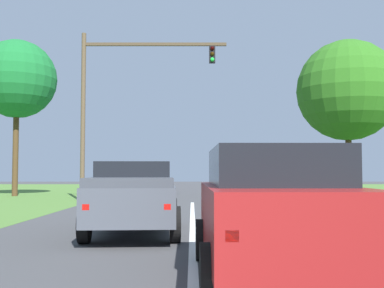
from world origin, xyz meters
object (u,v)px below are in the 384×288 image
at_px(oak_tree_right, 346,91).
at_px(extra_tree_2, 16,79).
at_px(pickup_truck_lead, 133,196).
at_px(red_suv_near, 273,208).
at_px(keep_moving_sign, 334,175).
at_px(traffic_light, 117,91).

distance_m(oak_tree_right, extra_tree_2, 20.59).
relative_size(pickup_truck_lead, oak_tree_right, 0.57).
relative_size(pickup_truck_lead, extra_tree_2, 0.54).
height_order(red_suv_near, oak_tree_right, oak_tree_right).
bearing_deg(pickup_truck_lead, keep_moving_sign, 48.61).
bearing_deg(extra_tree_2, keep_moving_sign, -30.82).
xyz_separation_m(pickup_truck_lead, oak_tree_right, (10.66, 16.54, 5.42)).
bearing_deg(extra_tree_2, oak_tree_right, -6.29).
bearing_deg(oak_tree_right, red_suv_near, -110.49).
bearing_deg(traffic_light, keep_moving_sign, -26.25).
xyz_separation_m(red_suv_near, traffic_light, (-5.14, 18.30, 4.80)).
height_order(pickup_truck_lead, extra_tree_2, extra_tree_2).
relative_size(traffic_light, oak_tree_right, 0.95).
relative_size(red_suv_near, traffic_light, 0.51).
height_order(traffic_light, keep_moving_sign, traffic_light).
height_order(traffic_light, oak_tree_right, oak_tree_right).
xyz_separation_m(traffic_light, oak_tree_right, (13.14, 3.13, 0.54)).
bearing_deg(extra_tree_2, traffic_light, -36.41).
distance_m(pickup_truck_lead, traffic_light, 14.48).
xyz_separation_m(traffic_light, keep_moving_sign, (9.97, -4.92, -4.40)).
height_order(pickup_truck_lead, oak_tree_right, oak_tree_right).
bearing_deg(traffic_light, red_suv_near, -74.31).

